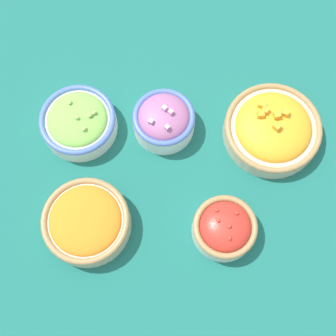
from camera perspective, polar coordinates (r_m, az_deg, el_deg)
ground_plane at (r=0.91m, az=-0.00°, el=-0.60°), size 3.00×3.00×0.00m
bowl_cherry_tomatoes at (r=0.86m, az=6.92°, el=-7.24°), size 0.12×0.12×0.07m
bowl_lettuce at (r=0.94m, az=-10.89°, el=5.57°), size 0.15×0.15×0.07m
bowl_red_onion at (r=0.92m, az=-0.52°, el=5.90°), size 0.12×0.12×0.08m
bowl_carrots at (r=0.87m, az=-9.92°, el=-6.46°), size 0.16×0.16×0.06m
bowl_squash at (r=0.94m, az=12.64°, el=4.70°), size 0.19×0.19×0.07m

